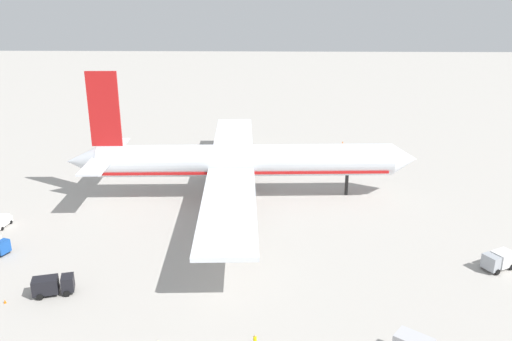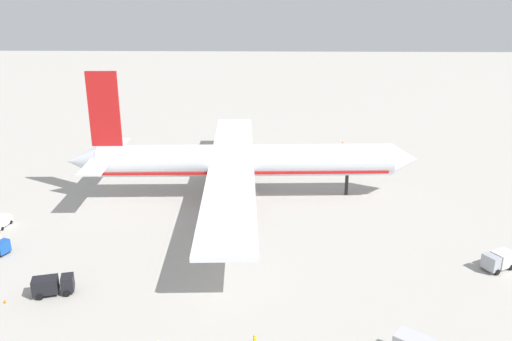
% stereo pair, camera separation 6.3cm
% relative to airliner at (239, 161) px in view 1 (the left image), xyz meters
% --- Properties ---
extents(ground_plane, '(600.00, 600.00, 0.00)m').
position_rel_airliner_xyz_m(ground_plane, '(1.37, 0.03, -7.50)').
color(ground_plane, '#ADA8A0').
extents(airliner, '(71.00, 79.80, 25.64)m').
position_rel_airliner_xyz_m(airliner, '(0.00, 0.00, 0.00)').
color(airliner, silver).
rests_on(airliner, ground).
extents(service_truck_1, '(5.76, 3.51, 2.61)m').
position_rel_airliner_xyz_m(service_truck_1, '(-23.50, -37.82, -6.02)').
color(service_truck_1, black).
rests_on(service_truck_1, ground).
extents(service_truck_5, '(5.46, 4.51, 2.63)m').
position_rel_airliner_xyz_m(service_truck_5, '(40.69, -29.02, -6.01)').
color(service_truck_5, '#999EA5').
rests_on(service_truck_5, ground).
extents(service_van, '(2.34, 4.32, 1.97)m').
position_rel_airliner_xyz_m(service_van, '(-41.65, -16.32, -6.47)').
color(service_van, white).
rests_on(service_van, ground).
extents(baggage_cart_0, '(2.65, 2.59, 1.40)m').
position_rel_airliner_xyz_m(baggage_cart_0, '(30.24, 34.22, -6.74)').
color(baggage_cart_0, '#26598C').
rests_on(baggage_cart_0, ground).
extents(ground_worker_0, '(0.48, 0.48, 1.77)m').
position_rel_airliner_xyz_m(ground_worker_0, '(4.59, -48.42, -6.60)').
color(ground_worker_0, black).
rests_on(ground_worker_0, ground).
extents(traffic_cone_0, '(0.36, 0.36, 0.55)m').
position_rel_airliner_xyz_m(traffic_cone_0, '(26.68, 41.10, -7.23)').
color(traffic_cone_0, orange).
rests_on(traffic_cone_0, ground).
extents(traffic_cone_1, '(0.36, 0.36, 0.55)m').
position_rel_airliner_xyz_m(traffic_cone_1, '(-29.20, -40.15, -7.23)').
color(traffic_cone_1, orange).
rests_on(traffic_cone_1, ground).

